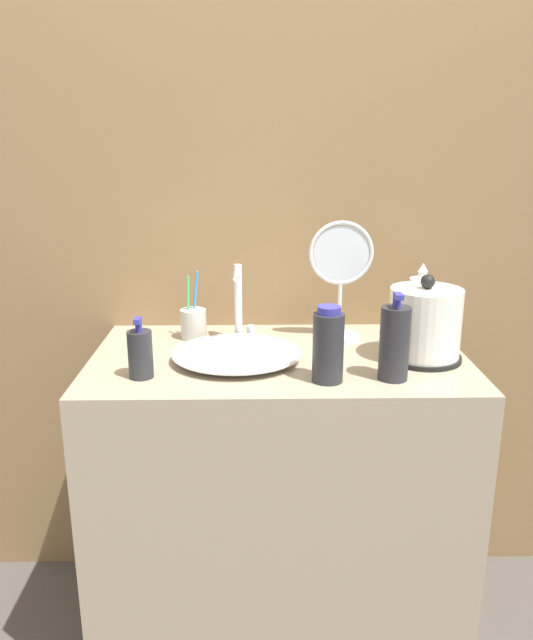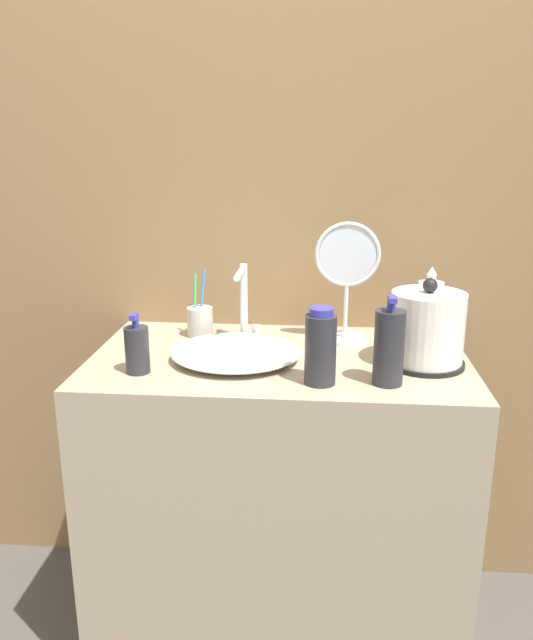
{
  "view_description": "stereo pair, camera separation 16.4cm",
  "coord_description": "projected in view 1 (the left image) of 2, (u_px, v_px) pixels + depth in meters",
  "views": [
    {
      "loc": [
        -0.06,
        -1.28,
        1.42
      ],
      "look_at": [
        -0.03,
        0.29,
        0.96
      ],
      "focal_mm": 35.0,
      "sensor_mm": 36.0,
      "label": 1
    },
    {
      "loc": [
        0.1,
        -1.28,
        1.42
      ],
      "look_at": [
        -0.03,
        0.29,
        0.96
      ],
      "focal_mm": 35.0,
      "sensor_mm": 36.0,
      "label": 2
    }
  ],
  "objects": [
    {
      "name": "shampoo_bottle",
      "position": [
        140.0,
        354.0,
        1.5
      ],
      "size": [
        0.06,
        0.06,
        0.15
      ],
      "color": "#28282D",
      "rests_on": "vanity_counter"
    },
    {
      "name": "vanity_mirror",
      "position": [
        341.0,
        275.0,
        1.76
      ],
      "size": [
        0.18,
        0.13,
        0.34
      ],
      "color": "silver",
      "rests_on": "vanity_counter"
    },
    {
      "name": "lotion_bottle",
      "position": [
        394.0,
        343.0,
        1.48
      ],
      "size": [
        0.07,
        0.07,
        0.22
      ],
      "color": "#28282D",
      "rests_on": "vanity_counter"
    },
    {
      "name": "vanity_counter",
      "position": [
        278.0,
        497.0,
        1.79
      ],
      "size": [
        1.0,
        0.57,
        0.86
      ],
      "color": "gray",
      "rests_on": "ground_plane"
    },
    {
      "name": "toothbrush_cup",
      "position": [
        193.0,
        323.0,
        1.8
      ],
      "size": [
        0.07,
        0.07,
        0.2
      ],
      "color": "#B7B2A8",
      "rests_on": "vanity_counter"
    },
    {
      "name": "faucet",
      "position": [
        240.0,
        299.0,
        1.75
      ],
      "size": [
        0.06,
        0.16,
        0.22
      ],
      "color": "silver",
      "rests_on": "vanity_counter"
    },
    {
      "name": "wall_back",
      "position": [
        276.0,
        179.0,
        1.84
      ],
      "size": [
        6.0,
        0.04,
        2.6
      ],
      "color": "olive",
      "rests_on": "ground_plane"
    },
    {
      "name": "electric_kettle",
      "position": [
        424.0,
        326.0,
        1.62
      ],
      "size": [
        0.2,
        0.2,
        0.23
      ],
      "color": "black",
      "rests_on": "vanity_counter"
    },
    {
      "name": "hand_cream_bottle",
      "position": [
        328.0,
        346.0,
        1.47
      ],
      "size": [
        0.07,
        0.07,
        0.19
      ],
      "color": "#28282D",
      "rests_on": "vanity_counter"
    },
    {
      "name": "mouthwash_bottle",
      "position": [
        420.0,
        308.0,
        1.78
      ],
      "size": [
        0.07,
        0.07,
        0.22
      ],
      "color": "white",
      "rests_on": "vanity_counter"
    },
    {
      "name": "sink_basin",
      "position": [
        237.0,
        353.0,
        1.62
      ],
      "size": [
        0.34,
        0.31,
        0.04
      ],
      "color": "white",
      "rests_on": "vanity_counter"
    }
  ]
}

